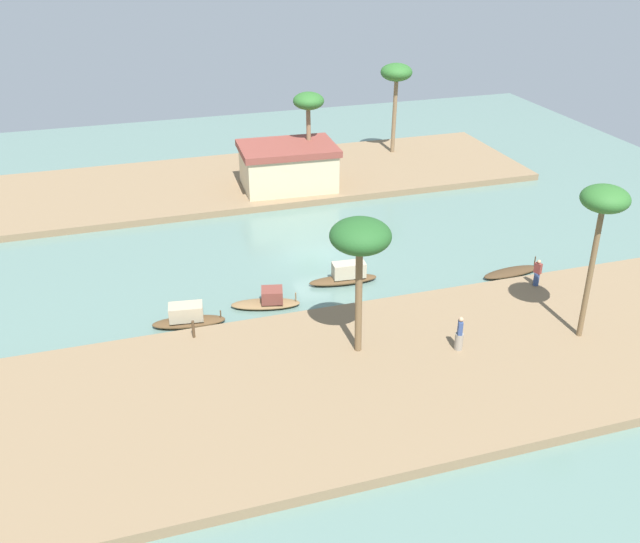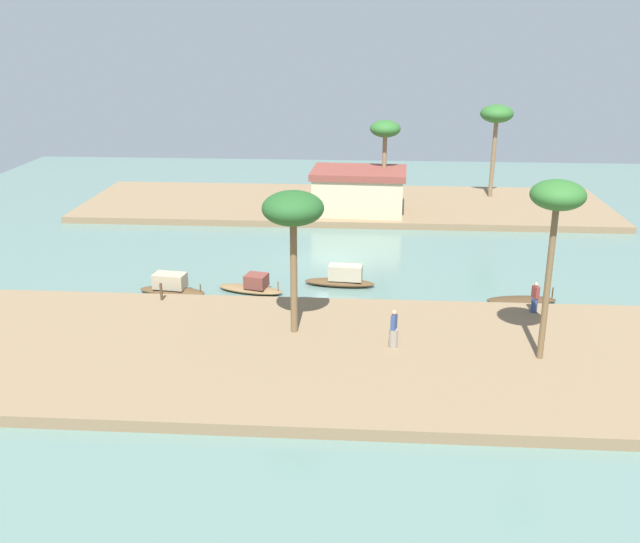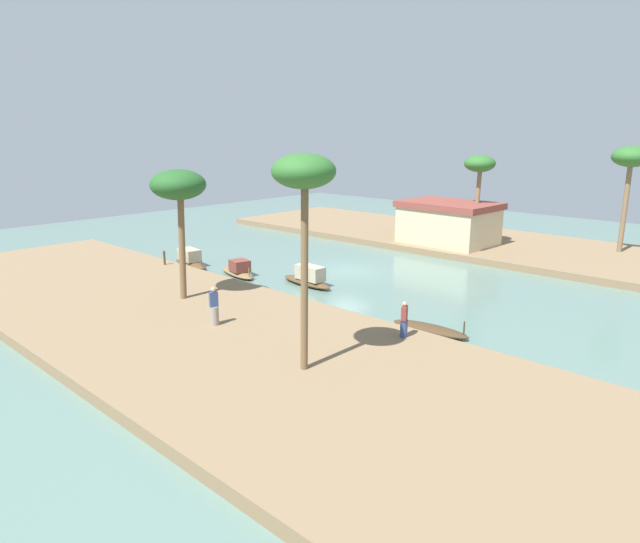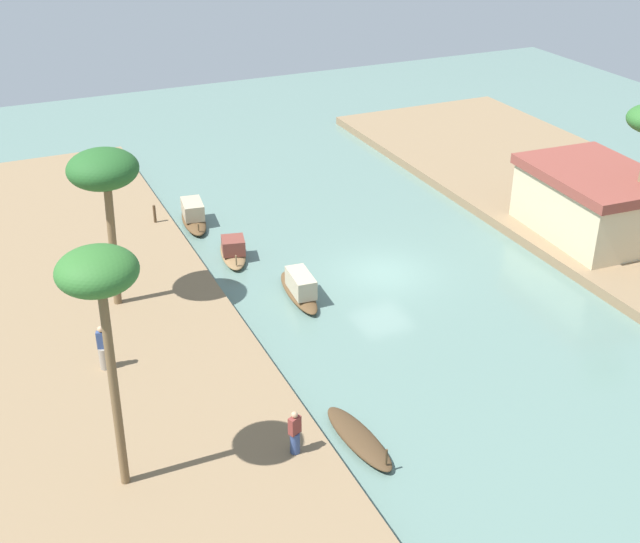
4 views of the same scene
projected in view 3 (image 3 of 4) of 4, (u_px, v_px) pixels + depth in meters
river_water at (348, 271)px, 35.83m from camera, size 68.51×68.51×0.00m
riverbank_left at (166, 318)px, 26.09m from camera, size 41.35×12.40×0.48m
riverbank_right at (453, 239)px, 45.45m from camera, size 41.35×12.40×0.48m
sampan_with_tall_canopy at (308, 278)px, 32.30m from camera, size 4.01×1.32×1.24m
sampan_upstream_small at (238, 270)px, 34.57m from camera, size 3.85×1.95×1.06m
sampan_near_left_bank at (430, 329)px, 24.73m from camera, size 3.74×1.31×0.89m
sampan_downstream_large at (190, 260)px, 36.95m from camera, size 3.81×1.60×1.21m
person_on_near_bank at (214, 310)px, 24.25m from camera, size 0.50×0.50×1.75m
person_by_mooring at (404, 321)px, 22.79m from camera, size 0.41×0.44×1.55m
mooring_post at (164, 258)px, 35.41m from camera, size 0.14×0.14×0.91m
palm_tree_left_near at (178, 188)px, 27.04m from camera, size 2.74×2.74×6.59m
palm_tree_left_far at (304, 180)px, 18.25m from camera, size 2.18×2.18×7.68m
palm_tree_right_tall at (480, 167)px, 40.41m from camera, size 2.27×2.27×6.74m
palm_tree_right_short at (631, 160)px, 37.79m from camera, size 2.60×2.60×7.44m
riverside_building at (448, 222)px, 42.09m from camera, size 7.23×5.33×3.21m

